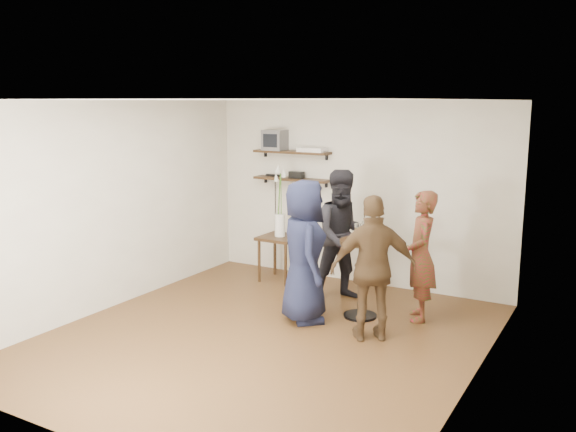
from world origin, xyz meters
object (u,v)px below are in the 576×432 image
object	(u,v)px
dvd_deck	(312,150)
person_brown	(374,268)
person_navy	(304,251)
crt_monitor	(275,140)
side_table	(280,243)
drinks_table	(361,268)
person_dark	(344,236)
person_plaid	(421,256)
radio	(297,175)

from	to	relation	value
dvd_deck	person_brown	bearing A→B (deg)	-46.83
person_navy	person_brown	world-z (taller)	person_navy
crt_monitor	side_table	size ratio (longest dim) A/B	0.48
drinks_table	person_dark	world-z (taller)	person_dark
crt_monitor	person_plaid	size ratio (longest dim) A/B	0.20
side_table	person_brown	world-z (taller)	person_brown
side_table	radio	bearing A→B (deg)	81.30
person_plaid	person_navy	distance (m)	1.39
side_table	person_plaid	size ratio (longest dim) A/B	0.42
radio	person_navy	world-z (taller)	person_navy
dvd_deck	side_table	distance (m)	1.44
side_table	person_dark	size ratio (longest dim) A/B	0.38
person_plaid	crt_monitor	bearing A→B (deg)	-134.30
crt_monitor	radio	world-z (taller)	crt_monitor
radio	side_table	size ratio (longest dim) A/B	0.33
drinks_table	person_brown	size ratio (longest dim) A/B	0.60
drinks_table	person_dark	size ratio (longest dim) A/B	0.56
dvd_deck	radio	world-z (taller)	dvd_deck
drinks_table	crt_monitor	bearing A→B (deg)	147.52
person_plaid	person_navy	bearing A→B (deg)	-82.65
side_table	drinks_table	world-z (taller)	drinks_table
person_navy	radio	bearing A→B (deg)	-7.12
crt_monitor	person_navy	distance (m)	2.47
dvd_deck	drinks_table	world-z (taller)	dvd_deck
radio	person_navy	size ratio (longest dim) A/B	0.13
person_dark	person_navy	distance (m)	0.96
radio	person_dark	size ratio (longest dim) A/B	0.13
radio	drinks_table	bearing A→B (deg)	-38.06
person_brown	side_table	bearing A→B (deg)	-68.99
dvd_deck	drinks_table	bearing A→B (deg)	-43.18
radio	person_dark	xyz separation A→B (m)	(1.11, -0.72, -0.66)
side_table	drinks_table	xyz separation A→B (m)	(1.64, -0.85, 0.06)
person_plaid	person_brown	size ratio (longest dim) A/B	0.97
crt_monitor	drinks_table	world-z (taller)	crt_monitor
radio	side_table	xyz separation A→B (m)	(-0.06, -0.38, -0.97)
dvd_deck	person_navy	xyz separation A→B (m)	(0.77, -1.67, -1.05)
crt_monitor	radio	xyz separation A→B (m)	(0.36, 0.00, -0.50)
crt_monitor	person_plaid	distance (m)	3.01
drinks_table	person_brown	world-z (taller)	person_brown
person_navy	side_table	bearing A→B (deg)	1.47
person_navy	crt_monitor	bearing A→B (deg)	1.02
person_plaid	person_dark	world-z (taller)	person_dark
side_table	person_dark	world-z (taller)	person_dark
person_navy	person_brown	distance (m)	0.95
crt_monitor	dvd_deck	size ratio (longest dim) A/B	0.80
radio	person_dark	distance (m)	1.47
side_table	person_navy	bearing A→B (deg)	-49.74
crt_monitor	radio	bearing A→B (deg)	0.00
side_table	drinks_table	bearing A→B (deg)	-27.46
dvd_deck	person_dark	xyz separation A→B (m)	(0.85, -0.72, -1.04)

